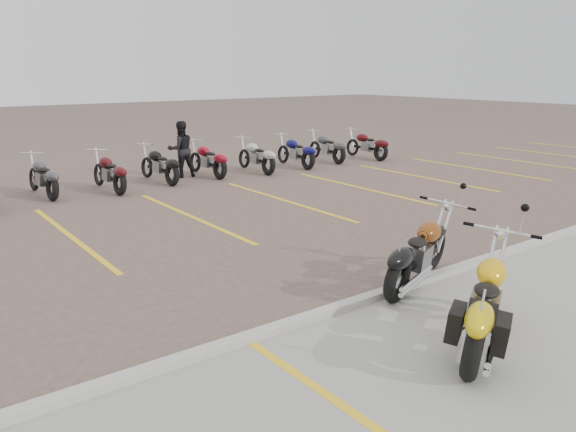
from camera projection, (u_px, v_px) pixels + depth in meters
ground at (297, 263)px, 9.84m from camera, size 100.00×100.00×0.00m
concrete_apron at (539, 368)px, 6.35m from camera, size 60.00×5.00×0.01m
curb at (379, 295)px, 8.27m from camera, size 60.00×0.18×0.12m
parking_stripes at (191, 216)px, 12.94m from camera, size 38.00×5.50×0.01m
yellow_cruiser at (480, 309)px, 6.72m from camera, size 2.23×1.32×1.01m
flame_cruiser at (415, 257)px, 8.67m from camera, size 2.24×0.92×0.96m
person_b at (181, 149)px, 17.48m from camera, size 0.91×0.74×1.75m
bg_bike_row at (135, 168)px, 16.09m from camera, size 18.81×2.01×1.10m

